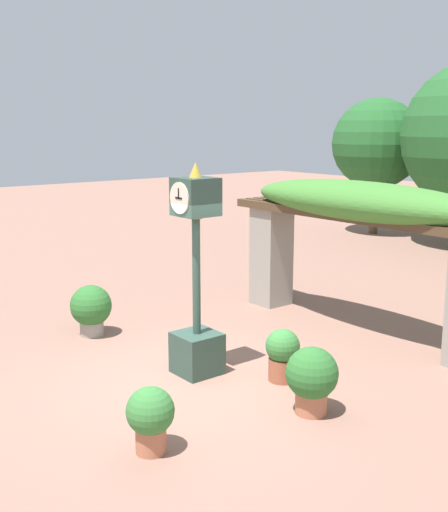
# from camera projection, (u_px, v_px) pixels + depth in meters

# --- Properties ---
(ground_plane) EXTENTS (60.00, 60.00, 0.00)m
(ground_plane) POSITION_uv_depth(u_px,v_px,m) (186.00, 380.00, 9.08)
(ground_plane) COLOR #8E6656
(pedestal_clock) EXTENTS (0.60, 0.60, 3.05)m
(pedestal_clock) POSITION_uv_depth(u_px,v_px,m) (196.00, 287.00, 9.11)
(pedestal_clock) COLOR #2D473D
(pedestal_clock) RESTS_ON ground
(pergola) EXTENTS (5.66, 1.23, 2.63)m
(pergola) POSITION_uv_depth(u_px,v_px,m) (360.00, 222.00, 10.92)
(pergola) COLOR gray
(pergola) RESTS_ON ground
(potted_plant_near_left) EXTENTS (0.66, 0.66, 0.86)m
(potted_plant_near_left) POSITION_uv_depth(u_px,v_px,m) (312.00, 377.00, 7.97)
(potted_plant_near_left) COLOR #B26B4C
(potted_plant_near_left) RESTS_ON ground
(potted_plant_near_right) EXTENTS (0.54, 0.54, 0.76)m
(potted_plant_near_right) POSITION_uv_depth(u_px,v_px,m) (150.00, 416.00, 7.02)
(potted_plant_near_right) COLOR #B26B4C
(potted_plant_near_right) RESTS_ON ground
(potted_plant_far_left) EXTENTS (0.71, 0.71, 0.88)m
(potted_plant_far_left) POSITION_uv_depth(u_px,v_px,m) (91.00, 308.00, 10.95)
(potted_plant_far_left) COLOR gray
(potted_plant_far_left) RESTS_ON ground
(potted_plant_far_right) EXTENTS (0.49, 0.49, 0.75)m
(potted_plant_far_right) POSITION_uv_depth(u_px,v_px,m) (283.00, 353.00, 9.02)
(potted_plant_far_right) COLOR #9E563D
(potted_plant_far_right) RESTS_ON ground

